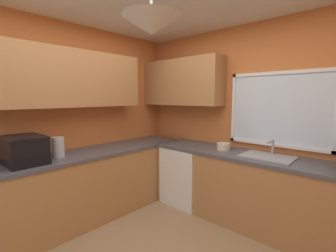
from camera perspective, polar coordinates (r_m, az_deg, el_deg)
room_shell at (r=2.38m, az=-2.40°, el=10.36°), size 3.56×3.69×2.59m
counter_run_left at (r=3.22m, az=-21.94°, el=-14.10°), size 0.65×3.30×0.88m
counter_run_back at (r=3.16m, az=19.50°, el=-14.34°), size 2.65×0.65×0.88m
dishwasher at (r=3.60m, az=4.80°, el=-11.71°), size 0.60×0.60×0.84m
microwave at (r=2.89m, az=-31.69°, el=-4.96°), size 0.48×0.36×0.29m
kettle at (r=2.98m, az=-25.13°, el=-4.73°), size 0.13×0.13×0.24m
sink_assembly at (r=2.98m, az=23.13°, el=-6.77°), size 0.57×0.40×0.19m
bowl at (r=3.19m, az=13.39°, el=-4.87°), size 0.18×0.18×0.09m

